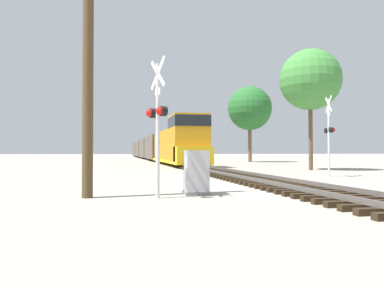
# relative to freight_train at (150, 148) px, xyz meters

# --- Properties ---
(ground_plane) EXTENTS (400.00, 400.00, 0.00)m
(ground_plane) POSITION_rel_freight_train_xyz_m (0.00, -54.88, -1.99)
(ground_plane) COLOR gray
(rail_track_bed) EXTENTS (2.60, 160.00, 0.31)m
(rail_track_bed) POSITION_rel_freight_train_xyz_m (0.00, -54.88, -1.86)
(rail_track_bed) COLOR black
(rail_track_bed) RESTS_ON ground
(freight_train) EXTENTS (3.15, 79.81, 4.67)m
(freight_train) POSITION_rel_freight_train_xyz_m (0.00, 0.00, 0.00)
(freight_train) COLOR #B77A14
(freight_train) RESTS_ON ground
(crossing_signal_near) EXTENTS (0.60, 1.00, 4.25)m
(crossing_signal_near) POSITION_rel_freight_train_xyz_m (-5.21, -57.20, 0.45)
(crossing_signal_near) COLOR silver
(crossing_signal_near) RESTS_ON ground
(crossing_signal_far) EXTENTS (0.49, 1.01, 4.51)m
(crossing_signal_far) POSITION_rel_freight_train_xyz_m (5.29, -49.60, 0.51)
(crossing_signal_far) COLOR silver
(crossing_signal_far) RESTS_ON ground
(relay_cabinet) EXTENTS (0.80, 0.69, 1.44)m
(relay_cabinet) POSITION_rel_freight_train_xyz_m (-3.84, -56.53, -1.28)
(relay_cabinet) COLOR slate
(relay_cabinet) RESTS_ON ground
(utility_pole) EXTENTS (1.80, 0.33, 9.63)m
(utility_pole) POSITION_rel_freight_train_xyz_m (-7.27, -56.68, 2.92)
(utility_pole) COLOR #4C3A23
(utility_pole) RESTS_ON ground
(tree_far_right) EXTENTS (4.66, 4.66, 9.24)m
(tree_far_right) POSITION_rel_freight_train_xyz_m (8.18, -42.46, 4.89)
(tree_far_right) COLOR brown
(tree_far_right) RESTS_ON ground
(tree_mid_background) EXTENTS (5.98, 5.98, 10.31)m
(tree_mid_background) POSITION_rel_freight_train_xyz_m (11.59, -20.33, 5.29)
(tree_mid_background) COLOR brown
(tree_mid_background) RESTS_ON ground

